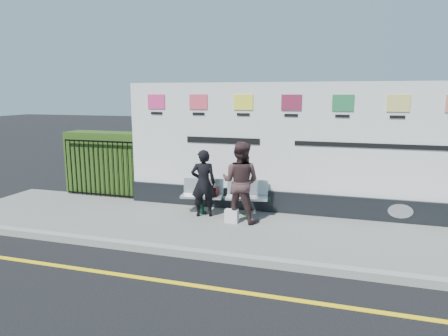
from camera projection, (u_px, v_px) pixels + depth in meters
name	position (u px, v px, depth m)	size (l,w,h in m)	color
ground	(220.00, 289.00, 5.94)	(80.00, 80.00, 0.00)	black
pavement	(256.00, 231.00, 8.28)	(14.00, 3.00, 0.12)	slate
kerb	(237.00, 259.00, 6.87)	(14.00, 0.18, 0.14)	gray
yellow_line	(220.00, 289.00, 5.94)	(14.00, 0.10, 0.01)	yellow
billboard	(290.00, 157.00, 9.16)	(8.00, 0.30, 3.00)	black
hedge	(109.00, 163.00, 11.09)	(2.35, 0.70, 1.70)	#294715
railing	(99.00, 168.00, 10.68)	(2.05, 0.06, 1.54)	black
bench	(224.00, 205.00, 9.22)	(1.99, 0.53, 0.43)	#ADB3B6
woman_left	(203.00, 183.00, 8.96)	(0.56, 0.37, 1.53)	black
woman_right	(240.00, 182.00, 8.58)	(0.85, 0.66, 1.75)	#3D2727
handbag_brown	(213.00, 191.00, 9.20)	(0.25, 0.11, 0.20)	#33110E
carrier_bag_white	(232.00, 216.00, 8.62)	(0.28, 0.17, 0.28)	silver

